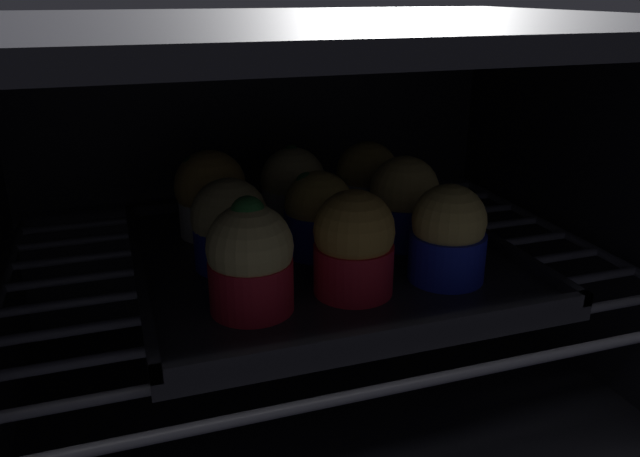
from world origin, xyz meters
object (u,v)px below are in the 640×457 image
(muffin_row1_col1, at_px, (316,216))
(muffin_row2_col2, at_px, (367,182))
(muffin_row2_col0, at_px, (211,195))
(muffin_row2_col1, at_px, (293,188))
(baking_tray, at_px, (320,258))
(muffin_row1_col0, at_px, (230,226))
(muffin_row0_col2, at_px, (448,236))
(muffin_row0_col0, at_px, (250,259))
(muffin_row0_col1, at_px, (356,245))
(muffin_row1_col2, at_px, (404,203))

(muffin_row1_col1, distance_m, muffin_row2_col2, 0.11)
(muffin_row2_col0, height_order, muffin_row2_col1, muffin_row2_col0)
(baking_tray, relative_size, muffin_row1_col0, 4.18)
(muffin_row0_col2, bearing_deg, baking_tray, 134.44)
(muffin_row2_col1, bearing_deg, baking_tray, -89.95)
(muffin_row1_col0, bearing_deg, muffin_row0_col0, -90.69)
(muffin_row0_col1, bearing_deg, muffin_row2_col1, 90.54)
(muffin_row1_col1, xyz_separation_m, muffin_row2_col0, (-0.08, 0.08, 0.00))
(baking_tray, relative_size, muffin_row2_col2, 4.13)
(muffin_row1_col1, height_order, muffin_row2_col1, muffin_row2_col1)
(muffin_row1_col1, bearing_deg, muffin_row2_col0, 136.40)
(muffin_row0_col2, xyz_separation_m, muffin_row2_col0, (-0.16, 0.16, 0.00))
(baking_tray, bearing_deg, muffin_row0_col0, -133.97)
(muffin_row0_col1, distance_m, muffin_row0_col2, 0.08)
(baking_tray, xyz_separation_m, muffin_row1_col0, (-0.08, -0.00, 0.04))
(muffin_row0_col1, relative_size, muffin_row1_col2, 1.00)
(muffin_row0_col1, relative_size, muffin_row2_col1, 1.04)
(muffin_row1_col2, xyz_separation_m, muffin_row2_col2, (-0.00, 0.08, -0.00))
(muffin_row2_col1, distance_m, muffin_row2_col2, 0.08)
(muffin_row0_col2, relative_size, muffin_row2_col0, 0.97)
(muffin_row1_col2, height_order, muffin_row2_col1, muffin_row1_col2)
(muffin_row2_col0, xyz_separation_m, muffin_row2_col1, (0.08, 0.00, -0.00))
(muffin_row0_col1, bearing_deg, muffin_row1_col0, 135.79)
(muffin_row1_col2, height_order, muffin_row2_col2, muffin_row1_col2)
(baking_tray, height_order, muffin_row2_col1, muffin_row2_col1)
(muffin_row0_col0, height_order, muffin_row2_col2, muffin_row0_col0)
(muffin_row2_col1, bearing_deg, muffin_row2_col0, -176.65)
(muffin_row1_col2, bearing_deg, muffin_row2_col0, 154.18)
(muffin_row0_col1, relative_size, muffin_row1_col0, 1.07)
(baking_tray, xyz_separation_m, muffin_row1_col2, (0.08, 0.00, 0.04))
(baking_tray, bearing_deg, muffin_row1_col1, 128.68)
(muffin_row0_col1, height_order, muffin_row2_col2, muffin_row0_col1)
(muffin_row2_col2, bearing_deg, muffin_row0_col0, -133.90)
(muffin_row0_col1, distance_m, muffin_row2_col1, 0.17)
(muffin_row2_col2, bearing_deg, muffin_row1_col0, -152.28)
(muffin_row1_col2, bearing_deg, muffin_row1_col1, 178.16)
(muffin_row2_col0, bearing_deg, muffin_row1_col1, -43.60)
(muffin_row0_col0, bearing_deg, baking_tray, 46.03)
(muffin_row1_col0, distance_m, muffin_row1_col1, 0.08)
(muffin_row1_col0, height_order, muffin_row1_col1, muffin_row1_col0)
(muffin_row0_col2, height_order, muffin_row1_col1, muffin_row0_col2)
(muffin_row0_col2, relative_size, muffin_row1_col1, 1.06)
(muffin_row1_col1, xyz_separation_m, muffin_row2_col1, (0.00, 0.08, 0.00))
(muffin_row1_col1, height_order, muffin_row1_col2, muffin_row1_col2)
(muffin_row1_col0, height_order, muffin_row2_col2, same)
(muffin_row1_col1, relative_size, muffin_row1_col2, 0.91)
(baking_tray, bearing_deg, muffin_row2_col1, 90.05)
(muffin_row1_col0, bearing_deg, muffin_row2_col2, 27.72)
(muffin_row0_col1, distance_m, muffin_row2_col2, 0.18)
(muffin_row2_col1, height_order, muffin_row2_col2, muffin_row2_col1)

